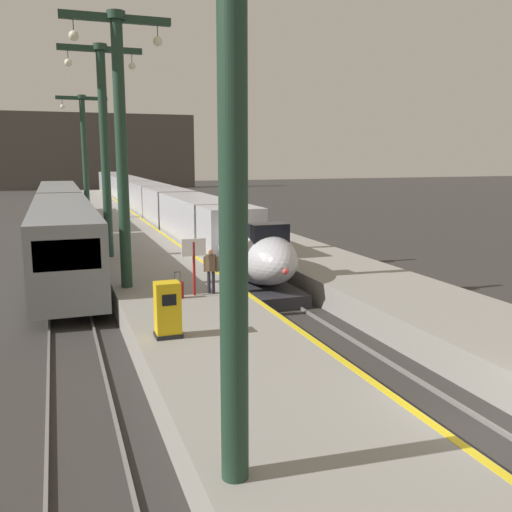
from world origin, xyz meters
name	(u,v)px	position (x,y,z in m)	size (l,w,h in m)	color
ground_plane	(489,450)	(0.00, 0.00, 0.00)	(260.00, 260.00, 0.00)	#33302D
platform_left	(135,252)	(-4.05, 24.75, 0.53)	(4.80, 110.00, 1.05)	gray
platform_right	(263,244)	(4.05, 24.75, 0.53)	(4.80, 110.00, 1.05)	gray
platform_left_safety_stripe	(173,241)	(-1.77, 24.75, 1.05)	(0.20, 107.80, 0.01)	yellow
rail_main_left	(180,249)	(-0.75, 27.50, 0.06)	(0.08, 110.00, 0.12)	slate
rail_main_right	(202,248)	(0.75, 27.50, 0.06)	(0.08, 110.00, 0.12)	slate
rail_secondary_left	(51,256)	(-8.85, 27.50, 0.06)	(0.08, 110.00, 0.12)	slate
rail_secondary_right	(76,255)	(-7.35, 27.50, 0.06)	(0.08, 110.00, 0.12)	slate
highspeed_train_main	(144,198)	(0.00, 48.25, 1.97)	(2.92, 75.66, 3.60)	silver
regional_train_adjacent	(61,219)	(-8.10, 29.73, 2.13)	(2.85, 36.60, 3.80)	gray
station_column_near	(236,102)	(-5.85, -0.76, 6.91)	(4.00, 0.68, 9.62)	#1E3828
station_column_mid	(121,129)	(-5.90, 13.35, 7.15)	(4.00, 0.68, 10.28)	#1E3828
station_column_far	(104,134)	(-5.90, 20.58, 7.23)	(4.00, 0.68, 10.43)	#1E3828
station_column_distant	(84,146)	(-5.90, 39.66, 6.96)	(4.00, 0.68, 9.90)	#1E3828
passenger_near_edge	(211,267)	(-3.04, 11.24, 2.04)	(0.51, 0.37, 1.69)	#23232D
rolling_suitcase	(178,290)	(-4.38, 10.92, 1.35)	(0.40, 0.22, 0.98)	maroon
ticket_machine_yellow	(168,312)	(-5.55, 6.66, 1.79)	(0.76, 0.62, 1.60)	yellow
departure_info_board	(194,255)	(-3.70, 11.15, 2.56)	(0.90, 0.10, 2.12)	maroon
terminus_back_wall	(100,151)	(0.00, 102.00, 7.00)	(36.00, 2.00, 14.00)	#4C4742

